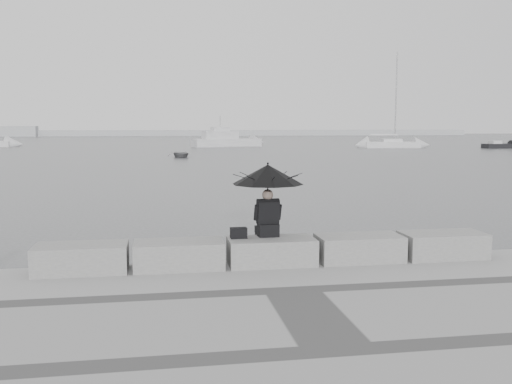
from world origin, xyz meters
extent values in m
plane|color=#3F4143|center=(0.00, 0.00, 0.00)|extent=(360.00, 360.00, 0.00)
cube|color=slate|center=(-3.40, -0.45, 0.75)|extent=(1.60, 0.80, 0.50)
cube|color=slate|center=(-1.70, -0.45, 0.75)|extent=(1.60, 0.80, 0.50)
cube|color=slate|center=(0.00, -0.45, 0.75)|extent=(1.60, 0.80, 0.50)
cube|color=slate|center=(1.70, -0.45, 0.75)|extent=(1.60, 0.80, 0.50)
cube|color=slate|center=(3.40, -0.45, 0.75)|extent=(1.60, 0.80, 0.50)
sphere|color=#726056|center=(-0.03, -0.20, 1.78)|extent=(0.21, 0.21, 0.21)
cylinder|color=black|center=(-0.03, -0.21, 1.85)|extent=(0.02, 0.02, 1.00)
cone|color=black|center=(-0.03, -0.21, 2.17)|extent=(1.34, 1.34, 0.37)
sphere|color=black|center=(-0.03, -0.21, 2.37)|extent=(0.04, 0.04, 0.04)
cube|color=black|center=(-0.60, -0.34, 1.10)|extent=(0.31, 0.17, 0.20)
cube|color=#A8ABAD|center=(0.00, 155.00, 0.80)|extent=(180.00, 6.00, 1.60)
cube|color=silver|center=(29.03, 63.14, 0.35)|extent=(7.65, 3.16, 0.90)
cube|color=silver|center=(29.03, 63.14, 0.95)|extent=(2.75, 1.86, 0.50)
cylinder|color=gray|center=(29.03, 63.14, 6.80)|extent=(0.16, 0.16, 12.00)
cylinder|color=gray|center=(29.03, 63.14, 1.60)|extent=(4.17, 0.53, 0.10)
cube|color=silver|center=(7.33, 70.98, 0.50)|extent=(10.13, 5.02, 1.20)
cube|color=silver|center=(7.33, 70.98, 1.60)|extent=(5.25, 3.29, 1.20)
cube|color=silver|center=(7.33, 70.98, 2.50)|extent=(2.75, 2.13, 0.60)
cylinder|color=gray|center=(7.33, 70.98, 3.60)|extent=(0.08, 0.08, 1.60)
cube|color=black|center=(42.58, 59.23, 0.25)|extent=(4.63, 2.04, 0.70)
cube|color=silver|center=(42.58, 59.23, 0.75)|extent=(1.46, 1.33, 0.50)
imported|color=gray|center=(-0.12, 44.56, 0.28)|extent=(3.49, 1.86, 0.56)
camera|label=1|loc=(-1.98, -10.61, 3.08)|focal=40.00mm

